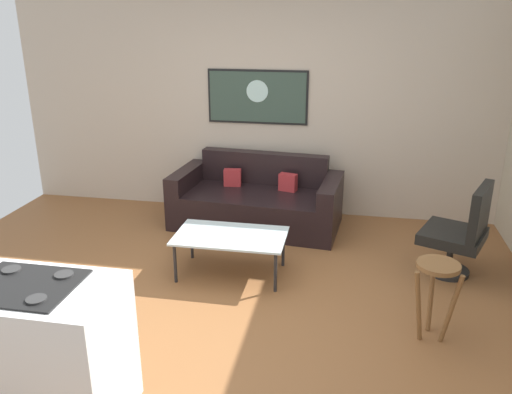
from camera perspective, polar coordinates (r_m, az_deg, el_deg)
ground at (r=4.45m, az=-2.70°, el=-12.65°), size 6.40×6.40×0.04m
back_wall at (r=6.21m, az=2.26°, el=10.82°), size 6.40×0.05×2.80m
couch at (r=6.02m, az=0.11°, el=-0.58°), size 1.96×1.06×0.78m
coffee_table at (r=4.85m, az=-2.80°, el=-4.49°), size 1.03×0.61×0.40m
armchair at (r=5.16m, az=21.59°, el=-3.54°), size 0.71×0.72×0.90m
bar_stool at (r=4.10m, az=19.15°, el=-8.65°), size 0.36×0.36×0.63m
wall_painting at (r=6.21m, az=0.16°, el=10.91°), size 1.19×0.03×0.63m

